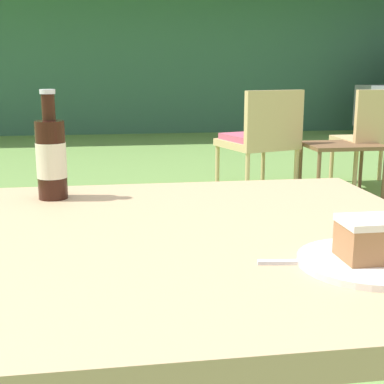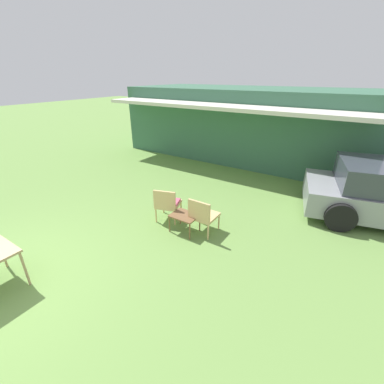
{
  "view_description": "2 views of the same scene",
  "coord_description": "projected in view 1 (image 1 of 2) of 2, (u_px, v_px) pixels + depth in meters",
  "views": [
    {
      "loc": [
        -0.15,
        -0.9,
        1.0
      ],
      "look_at": [
        0.0,
        0.1,
        0.77
      ],
      "focal_mm": 50.0,
      "sensor_mm": 36.0,
      "label": 1
    },
    {
      "loc": [
        4.53,
        -0.88,
        3.26
      ],
      "look_at": [
        1.73,
        3.42,
        0.9
      ],
      "focal_mm": 24.0,
      "sensor_mm": 36.0,
      "label": 2
    }
  ],
  "objects": [
    {
      "name": "cake_on_plate",
      "position": [
        377.0,
        248.0,
        0.78
      ],
      "size": [
        0.2,
        0.2,
        0.07
      ],
      "color": "silver",
      "rests_on": "patio_table"
    },
    {
      "name": "cabin_building",
      "position": [
        137.0,
        50.0,
        10.34
      ],
      "size": [
        9.79,
        5.36,
        2.76
      ],
      "color": "#38664C",
      "rests_on": "ground_plane"
    },
    {
      "name": "patio_table",
      "position": [
        200.0,
        266.0,
        0.97
      ],
      "size": [
        0.89,
        0.86,
        0.72
      ],
      "color": "tan",
      "rests_on": "ground_plane"
    },
    {
      "name": "cola_bottle_near",
      "position": [
        51.0,
        157.0,
        1.18
      ],
      "size": [
        0.07,
        0.07,
        0.24
      ],
      "color": "black",
      "rests_on": "patio_table"
    },
    {
      "name": "wicker_chair_plain",
      "position": [
        376.0,
        134.0,
        4.53
      ],
      "size": [
        0.53,
        0.55,
        0.85
      ],
      "rotation": [
        0.0,
        0.0,
        3.14
      ],
      "color": "tan",
      "rests_on": "ground_plane"
    },
    {
      "name": "wicker_chair_cushioned",
      "position": [
        261.0,
        136.0,
        4.41
      ],
      "size": [
        0.67,
        0.68,
        0.85
      ],
      "rotation": [
        0.0,
        0.0,
        3.45
      ],
      "color": "tan",
      "rests_on": "ground_plane"
    },
    {
      "name": "fork",
      "position": [
        324.0,
        262.0,
        0.79
      ],
      "size": [
        0.2,
        0.04,
        0.01
      ],
      "color": "silver",
      "rests_on": "patio_table"
    },
    {
      "name": "garden_side_table",
      "position": [
        342.0,
        149.0,
        4.34
      ],
      "size": [
        0.6,
        0.46,
        0.42
      ],
      "color": "brown",
      "rests_on": "ground_plane"
    }
  ]
}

